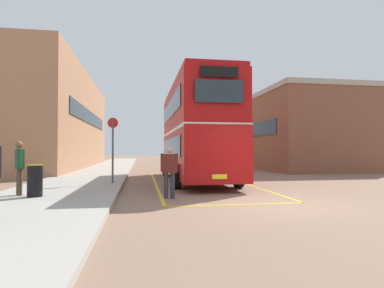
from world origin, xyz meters
name	(u,v)px	position (x,y,z in m)	size (l,w,h in m)	color
ground_plane	(192,171)	(0.00, 14.40, 0.00)	(135.60, 135.60, 0.00)	#846651
sidewalk_left	(105,169)	(-6.50, 16.80, 0.07)	(4.00, 57.60, 0.14)	#A39E93
brick_building_left	(52,122)	(-11.22, 19.83, 3.96)	(6.31, 21.62, 7.91)	#AD7A56
depot_building_right	(294,132)	(9.57, 17.31, 3.10)	(8.27, 14.45, 6.20)	brown
double_decker_bus	(195,131)	(-1.04, 7.04, 2.51)	(2.85, 10.02, 4.75)	black
single_deck_bus	(209,149)	(3.77, 25.58, 1.64)	(3.46, 9.73, 3.02)	black
pedestrian_boarding	(169,168)	(-2.84, 1.54, 0.97)	(0.56, 0.29, 1.67)	#2D2D38
pedestrian_waiting_near	(19,164)	(-7.49, 2.03, 1.12)	(0.41, 0.53, 1.69)	#473828
litter_bin	(35,180)	(-6.91, 1.63, 0.63)	(0.46, 0.46, 0.98)	black
bus_stop_sign	(113,144)	(-4.94, 5.30, 1.82)	(0.44, 0.08, 2.80)	#4C4C51
bay_marking_yellow	(203,185)	(-1.04, 5.16, 0.00)	(4.23, 12.01, 0.01)	gold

